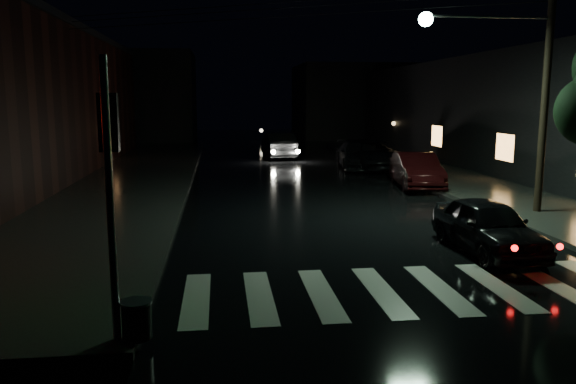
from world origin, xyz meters
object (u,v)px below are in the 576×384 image
object	(u,v)px
parked_car_c	(358,155)
oncoming_car	(279,145)
parked_car_d	(374,155)
parked_car_b	(416,170)
parked_car_a	(488,226)

from	to	relation	value
parked_car_c	oncoming_car	size ratio (longest dim) A/B	1.03
parked_car_c	parked_car_d	distance (m)	0.85
parked_car_c	oncoming_car	xyz separation A→B (m)	(-3.76, 5.92, 0.08)
parked_car_b	oncoming_car	xyz separation A→B (m)	(-4.54, 12.94, 0.06)
parked_car_a	parked_car_b	xyz separation A→B (m)	(1.80, 10.11, 0.09)
parked_car_b	parked_car_d	distance (m)	6.68
parked_car_a	parked_car_d	world-z (taller)	parked_car_d
parked_car_a	parked_car_c	distance (m)	17.16
oncoming_car	parked_car_b	bearing A→B (deg)	106.72
parked_car_d	oncoming_car	world-z (taller)	oncoming_car
oncoming_car	parked_car_d	bearing A→B (deg)	123.34
parked_car_a	parked_car_c	world-z (taller)	parked_car_c
parked_car_c	oncoming_car	world-z (taller)	oncoming_car
parked_car_a	parked_car_d	xyz separation A→B (m)	(1.80, 16.79, 0.11)
parked_car_b	oncoming_car	size ratio (longest dim) A/B	0.92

